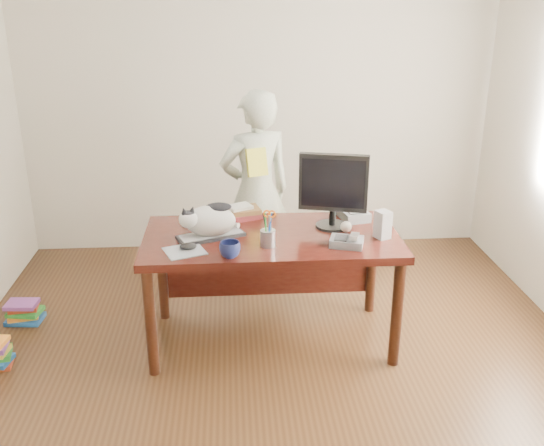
{
  "coord_description": "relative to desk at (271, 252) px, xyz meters",
  "views": [
    {
      "loc": [
        -0.24,
        -2.91,
        2.18
      ],
      "look_at": [
        0.0,
        0.55,
        0.85
      ],
      "focal_mm": 40.0,
      "sensor_mm": 36.0,
      "label": 1
    }
  ],
  "objects": [
    {
      "name": "speaker",
      "position": [
        0.68,
        -0.17,
        0.24
      ],
      "size": [
        0.11,
        0.11,
        0.17
      ],
      "rotation": [
        0.0,
        0.0,
        0.42
      ],
      "color": "#ABABAE",
      "rests_on": "desk"
    },
    {
      "name": "phone",
      "position": [
        0.44,
        -0.28,
        0.18
      ],
      "size": [
        0.23,
        0.19,
        0.09
      ],
      "rotation": [
        0.0,
        0.0,
        -0.3
      ],
      "color": "slate",
      "rests_on": "desk"
    },
    {
      "name": "desk",
      "position": [
        0.0,
        0.0,
        0.0
      ],
      "size": [
        1.6,
        0.8,
        0.75
      ],
      "color": "black",
      "rests_on": "ground"
    },
    {
      "name": "baseball",
      "position": [
        0.48,
        -0.06,
        0.18
      ],
      "size": [
        0.07,
        0.07,
        0.07
      ],
      "rotation": [
        0.0,
        0.0,
        -0.4
      ],
      "color": "beige",
      "rests_on": "desk"
    },
    {
      "name": "book_stack",
      "position": [
        -0.18,
        0.24,
        0.19
      ],
      "size": [
        0.28,
        0.25,
        0.09
      ],
      "rotation": [
        0.0,
        0.0,
        0.32
      ],
      "color": "#4C1416",
      "rests_on": "desk"
    },
    {
      "name": "cat",
      "position": [
        -0.39,
        -0.1,
        0.27
      ],
      "size": [
        0.39,
        0.3,
        0.23
      ],
      "rotation": [
        0.0,
        0.0,
        0.39
      ],
      "color": "silver",
      "rests_on": "keyboard"
    },
    {
      "name": "book_pile_b",
      "position": [
        -1.72,
        0.27,
        -0.53
      ],
      "size": [
        0.26,
        0.2,
        0.15
      ],
      "color": "#184A90",
      "rests_on": "ground"
    },
    {
      "name": "room",
      "position": [
        0.0,
        -0.68,
        0.75
      ],
      "size": [
        4.5,
        4.5,
        4.5
      ],
      "color": "black",
      "rests_on": "ground"
    },
    {
      "name": "mouse",
      "position": [
        -0.51,
        -0.28,
        0.17
      ],
      "size": [
        0.12,
        0.1,
        0.04
      ],
      "rotation": [
        0.0,
        0.0,
        0.37
      ],
      "color": "black",
      "rests_on": "mousepad"
    },
    {
      "name": "keyboard",
      "position": [
        -0.38,
        -0.09,
        0.16
      ],
      "size": [
        0.44,
        0.3,
        0.02
      ],
      "rotation": [
        0.0,
        0.0,
        0.39
      ],
      "color": "black",
      "rests_on": "desk"
    },
    {
      "name": "monitor",
      "position": [
        0.4,
        0.01,
        0.42
      ],
      "size": [
        0.43,
        0.26,
        0.49
      ],
      "rotation": [
        0.0,
        0.0,
        -0.25
      ],
      "color": "black",
      "rests_on": "desk"
    },
    {
      "name": "pen_cup",
      "position": [
        -0.03,
        -0.25,
        0.21
      ],
      "size": [
        0.11,
        0.11,
        0.23
      ],
      "rotation": [
        0.0,
        0.0,
        -0.24
      ],
      "color": "#96969B",
      "rests_on": "desk"
    },
    {
      "name": "person",
      "position": [
        -0.06,
        0.73,
        0.17
      ],
      "size": [
        0.65,
        0.54,
        1.54
      ],
      "primitive_type": "imported",
      "rotation": [
        0.0,
        0.0,
        3.49
      ],
      "color": "silver",
      "rests_on": "ground"
    },
    {
      "name": "coffee_mug",
      "position": [
        -0.26,
        -0.4,
        0.2
      ],
      "size": [
        0.17,
        0.17,
        0.1
      ],
      "primitive_type": "imported",
      "rotation": [
        0.0,
        0.0,
        0.84
      ],
      "color": "black",
      "rests_on": "desk"
    },
    {
      "name": "held_book",
      "position": [
        -0.06,
        0.56,
        0.45
      ],
      "size": [
        0.17,
        0.13,
        0.2
      ],
      "rotation": [
        0.0,
        0.0,
        0.35
      ],
      "color": "gold",
      "rests_on": "person"
    },
    {
      "name": "calculator",
      "position": [
        0.57,
        0.18,
        0.18
      ],
      "size": [
        0.21,
        0.25,
        0.07
      ],
      "rotation": [
        0.0,
        0.0,
        0.21
      ],
      "color": "slate",
      "rests_on": "desk"
    },
    {
      "name": "mousepad",
      "position": [
        -0.53,
        -0.3,
        0.15
      ],
      "size": [
        0.28,
        0.27,
        0.01
      ],
      "rotation": [
        0.0,
        0.0,
        0.37
      ],
      "color": "#9EA2A9",
      "rests_on": "desk"
    }
  ]
}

